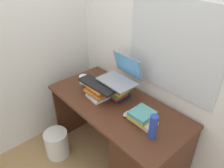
# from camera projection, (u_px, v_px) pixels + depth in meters

# --- Properties ---
(ground_plane) EXTENTS (6.00, 6.00, 0.00)m
(ground_plane) POSITION_uv_depth(u_px,v_px,m) (115.00, 157.00, 2.47)
(ground_plane) COLOR #9E7A4C
(wall_back) EXTENTS (6.00, 0.06, 2.60)m
(wall_back) POSITION_uv_depth(u_px,v_px,m) (147.00, 41.00, 1.98)
(wall_back) COLOR white
(wall_back) RESTS_ON ground
(wall_left) EXTENTS (0.05, 6.00, 2.60)m
(wall_left) POSITION_uv_depth(u_px,v_px,m) (58.00, 26.00, 2.36)
(wall_left) COLOR silver
(wall_left) RESTS_ON ground
(desk) EXTENTS (1.42, 0.67, 0.78)m
(desk) POSITION_uv_depth(u_px,v_px,m) (140.00, 153.00, 1.99)
(desk) COLOR #4C2819
(desk) RESTS_ON ground
(book_stack_tall) EXTENTS (0.24, 0.20, 0.17)m
(book_stack_tall) POSITION_uv_depth(u_px,v_px,m) (117.00, 89.00, 2.10)
(book_stack_tall) COLOR black
(book_stack_tall) RESTS_ON desk
(book_stack_keyboard_riser) EXTENTS (0.25, 0.21, 0.13)m
(book_stack_keyboard_riser) POSITION_uv_depth(u_px,v_px,m) (98.00, 92.00, 2.10)
(book_stack_keyboard_riser) COLOR white
(book_stack_keyboard_riser) RESTS_ON desk
(book_stack_side) EXTENTS (0.23, 0.20, 0.10)m
(book_stack_side) POSITION_uv_depth(u_px,v_px,m) (142.00, 117.00, 1.82)
(book_stack_side) COLOR beige
(book_stack_side) RESTS_ON desk
(laptop) EXTENTS (0.36, 0.30, 0.24)m
(laptop) POSITION_uv_depth(u_px,v_px,m) (121.00, 75.00, 2.06)
(laptop) COLOR gray
(laptop) RESTS_ON book_stack_tall
(keyboard) EXTENTS (0.43, 0.16, 0.02)m
(keyboard) POSITION_uv_depth(u_px,v_px,m) (97.00, 85.00, 2.06)
(keyboard) COLOR black
(keyboard) RESTS_ON book_stack_keyboard_riser
(computer_mouse) EXTENTS (0.06, 0.10, 0.04)m
(computer_mouse) POSITION_uv_depth(u_px,v_px,m) (128.00, 114.00, 1.89)
(computer_mouse) COLOR #A5A8AD
(computer_mouse) RESTS_ON desk
(mug) EXTENTS (0.12, 0.09, 0.09)m
(mug) POSITION_uv_depth(u_px,v_px,m) (83.00, 79.00, 2.34)
(mug) COLOR white
(mug) RESTS_ON desk
(water_bottle) EXTENTS (0.06, 0.06, 0.21)m
(water_bottle) POSITION_uv_depth(u_px,v_px,m) (153.00, 127.00, 1.63)
(water_bottle) COLOR #263FA5
(water_bottle) RESTS_ON desk
(wastebasket) EXTENTS (0.26, 0.26, 0.32)m
(wastebasket) POSITION_uv_depth(u_px,v_px,m) (57.00, 144.00, 2.43)
(wastebasket) COLOR silver
(wastebasket) RESTS_ON ground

